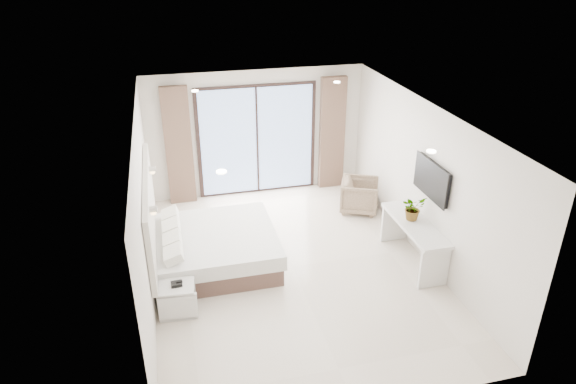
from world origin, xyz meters
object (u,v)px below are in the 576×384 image
bed (214,248)px  nightstand (177,299)px  armchair (360,194)px  console_desk (414,233)px

bed → nightstand: (-0.68, -1.19, -0.06)m
bed → armchair: armchair is taller
bed → nightstand: bed is taller
bed → console_desk: (3.32, -0.78, 0.26)m
bed → console_desk: bearing=-13.2°
armchair → bed: bearing=135.7°
nightstand → armchair: armchair is taller
bed → console_desk: 3.42m
console_desk → nightstand: bearing=-174.1°
bed → console_desk: console_desk is taller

